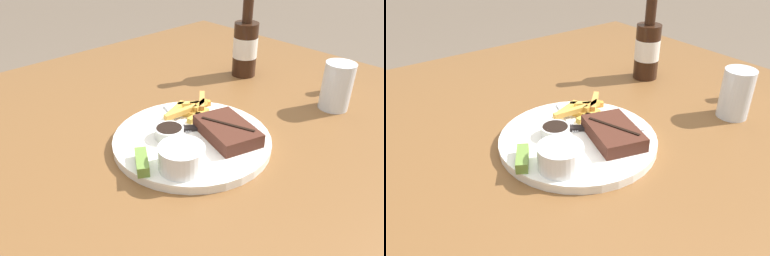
{
  "view_description": "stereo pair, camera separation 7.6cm",
  "coord_description": "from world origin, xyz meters",
  "views": [
    {
      "loc": [
        0.47,
        -0.45,
        1.18
      ],
      "look_at": [
        0.0,
        0.0,
        0.79
      ],
      "focal_mm": 35.0,
      "sensor_mm": 36.0,
      "label": 1
    },
    {
      "loc": [
        0.52,
        -0.4,
        1.18
      ],
      "look_at": [
        0.0,
        0.0,
        0.79
      ],
      "focal_mm": 35.0,
      "sensor_mm": 36.0,
      "label": 2
    }
  ],
  "objects": [
    {
      "name": "dining_table",
      "position": [
        0.0,
        0.0,
        0.69
      ],
      "size": [
        1.36,
        1.44,
        0.75
      ],
      "color": "brown",
      "rests_on": "ground_plane"
    },
    {
      "name": "dinner_plate",
      "position": [
        0.0,
        0.0,
        0.76
      ],
      "size": [
        0.33,
        0.33,
        0.02
      ],
      "color": "white",
      "rests_on": "dining_table"
    },
    {
      "name": "steak_portion",
      "position": [
        0.05,
        0.05,
        0.78
      ],
      "size": [
        0.16,
        0.12,
        0.03
      ],
      "color": "#472319",
      "rests_on": "dinner_plate"
    },
    {
      "name": "fries_pile",
      "position": [
        -0.08,
        0.07,
        0.78
      ],
      "size": [
        0.09,
        0.15,
        0.02
      ],
      "color": "gold",
      "rests_on": "dinner_plate"
    },
    {
      "name": "coleslaw_cup",
      "position": [
        0.07,
        -0.09,
        0.8
      ],
      "size": [
        0.08,
        0.08,
        0.05
      ],
      "color": "white",
      "rests_on": "dinner_plate"
    },
    {
      "name": "dipping_sauce_cup",
      "position": [
        -0.03,
        -0.04,
        0.78
      ],
      "size": [
        0.06,
        0.06,
        0.02
      ],
      "color": "silver",
      "rests_on": "dinner_plate"
    },
    {
      "name": "pickle_spear",
      "position": [
        0.01,
        -0.14,
        0.78
      ],
      "size": [
        0.07,
        0.06,
        0.02
      ],
      "color": "olive",
      "rests_on": "dinner_plate"
    },
    {
      "name": "fork_utensil",
      "position": [
        -0.08,
        0.03,
        0.77
      ],
      "size": [
        0.13,
        0.05,
        0.0
      ],
      "rotation": [
        0.0,
        0.0,
        5.96
      ],
      "color": "#B7B7BC",
      "rests_on": "dinner_plate"
    },
    {
      "name": "knife_utensil",
      "position": [
        0.0,
        0.05,
        0.77
      ],
      "size": [
        0.11,
        0.14,
        0.01
      ],
      "rotation": [
        0.0,
        0.0,
        0.95
      ],
      "color": "#B7B7BC",
      "rests_on": "dinner_plate"
    },
    {
      "name": "beer_bottle",
      "position": [
        -0.17,
        0.37,
        0.84
      ],
      "size": [
        0.07,
        0.07,
        0.25
      ],
      "color": "black",
      "rests_on": "dining_table"
    },
    {
      "name": "drinking_glass",
      "position": [
        0.12,
        0.36,
        0.81
      ],
      "size": [
        0.07,
        0.07,
        0.12
      ],
      "color": "silver",
      "rests_on": "dining_table"
    },
    {
      "name": "salt_shaker",
      "position": [
        0.07,
        0.45,
        0.78
      ],
      "size": [
        0.03,
        0.03,
        0.07
      ],
      "color": "white",
      "rests_on": "dining_table"
    }
  ]
}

